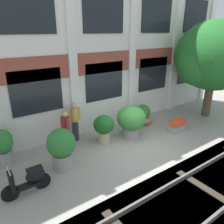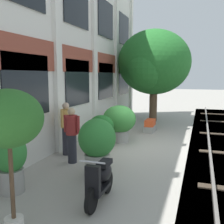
# 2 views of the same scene
# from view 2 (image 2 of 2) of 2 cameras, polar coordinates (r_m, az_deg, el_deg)

# --- Properties ---
(ground_plane) EXTENTS (80.00, 80.00, 0.00)m
(ground_plane) POSITION_cam_2_polar(r_m,az_deg,el_deg) (9.57, 6.89, -7.36)
(ground_plane) COLOR #9E998E
(apartment_facade) EXTENTS (15.71, 0.64, 8.23)m
(apartment_facade) POSITION_cam_2_polar(r_m,az_deg,el_deg) (10.30, -8.90, 16.69)
(apartment_facade) COLOR silver
(apartment_facade) RESTS_ON ground
(broadleaf_tree) EXTENTS (4.12, 3.92, 4.97)m
(broadleaf_tree) POSITION_cam_2_polar(r_m,az_deg,el_deg) (14.63, 9.14, 10.24)
(broadleaf_tree) COLOR brown
(broadleaf_tree) RESTS_ON ground
(potted_plant_wide_bowl) EXTENTS (0.95, 0.95, 0.99)m
(potted_plant_wide_bowl) POSITION_cam_2_polar(r_m,az_deg,el_deg) (11.57, -0.02, -2.43)
(potted_plant_wide_bowl) COLOR #B76647
(potted_plant_wide_bowl) RESTS_ON ground
(potted_plant_terracotta_small) EXTENTS (1.07, 1.07, 2.33)m
(potted_plant_terracotta_small) POSITION_cam_2_polar(r_m,az_deg,el_deg) (4.30, -21.63, -1.90)
(potted_plant_terracotta_small) COLOR beige
(potted_plant_terracotta_small) RESTS_ON ground
(potted_plant_square_trough) EXTENTS (0.89, 0.45, 0.55)m
(potted_plant_square_trough) POSITION_cam_2_polar(r_m,az_deg,el_deg) (11.93, 8.28, -3.01)
(potted_plant_square_trough) COLOR gray
(potted_plant_square_trough) RESTS_ON ground
(potted_plant_glazed_jar) EXTENTS (0.95, 0.95, 1.45)m
(potted_plant_glazed_jar) POSITION_cam_2_polar(r_m,az_deg,el_deg) (6.68, -3.28, -6.80)
(potted_plant_glazed_jar) COLOR gray
(potted_plant_glazed_jar) RESTS_ON ground
(potted_plant_ribbed_drum) EXTENTS (1.27, 1.27, 1.40)m
(potted_plant_ribbed_drum) POSITION_cam_2_polar(r_m,az_deg,el_deg) (9.99, 1.58, -1.97)
(potted_plant_ribbed_drum) COLOR gray
(potted_plant_ribbed_drum) RESTS_ON ground
(potted_plant_fluted_column) EXTENTS (0.69, 0.69, 1.32)m
(potted_plant_fluted_column) POSITION_cam_2_polar(r_m,az_deg,el_deg) (6.11, -21.22, -9.74)
(potted_plant_fluted_column) COLOR gray
(potted_plant_fluted_column) RESTS_ON ground
(potted_plant_stone_basin) EXTENTS (0.86, 0.86, 1.19)m
(potted_plant_stone_basin) POSITION_cam_2_polar(r_m,az_deg,el_deg) (8.91, -2.40, -3.77)
(potted_plant_stone_basin) COLOR tan
(potted_plant_stone_basin) RESTS_ON ground
(scooter_near_curb) EXTENTS (1.38, 0.50, 0.98)m
(scooter_near_curb) POSITION_cam_2_polar(r_m,az_deg,el_deg) (5.46, -2.38, -14.54)
(scooter_near_curb) COLOR black
(scooter_near_curb) RESTS_ON ground
(resident_by_doorway) EXTENTS (0.53, 0.34, 1.68)m
(resident_by_doorway) POSITION_cam_2_polar(r_m,az_deg,el_deg) (8.44, -9.95, -3.19)
(resident_by_doorway) COLOR #282833
(resident_by_doorway) RESTS_ON ground
(resident_watching_tracks) EXTENTS (0.34, 0.53, 1.61)m
(resident_watching_tracks) POSITION_cam_2_polar(r_m,az_deg,el_deg) (7.64, -8.74, -4.66)
(resident_watching_tracks) COLOR #282833
(resident_watching_tracks) RESTS_ON ground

